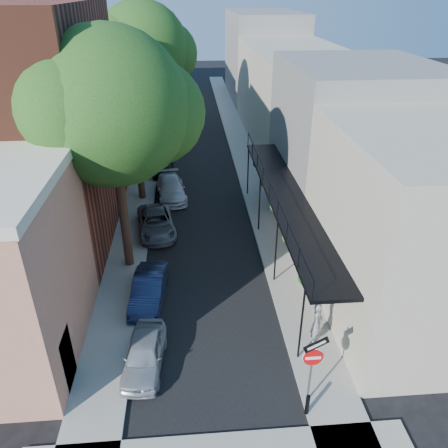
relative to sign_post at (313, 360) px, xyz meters
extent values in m
plane|color=black|center=(-3.16, -0.97, -2.04)|extent=(160.00, 160.00, 0.00)
cube|color=black|center=(-3.16, 29.03, -2.03)|extent=(6.00, 64.00, 0.01)
cube|color=gray|center=(-7.16, 29.03, -1.98)|extent=(2.00, 64.00, 0.12)
cube|color=gray|center=(0.84, 29.03, -1.98)|extent=(2.00, 64.00, 0.12)
cube|color=beige|center=(-8.21, 1.53, -0.84)|extent=(0.10, 1.20, 2.20)
cube|color=brown|center=(-13.16, 13.03, 3.96)|extent=(10.00, 12.00, 12.00)
cube|color=gray|center=(-8.18, 13.03, 5.96)|extent=(0.06, 7.00, 4.00)
cube|color=gray|center=(-12.16, 25.03, 2.46)|extent=(8.00, 12.00, 9.00)
cube|color=#B8AB97|center=(-12.16, 39.03, 2.96)|extent=(8.00, 16.00, 10.00)
cube|color=tan|center=(-12.16, 53.03, 1.96)|extent=(8.00, 12.00, 8.00)
cube|color=#B8AB97|center=(5.84, 4.53, 1.96)|extent=(8.00, 9.00, 8.00)
cube|color=gray|center=(5.84, 14.03, 2.46)|extent=(8.00, 10.00, 9.00)
cube|color=#B8AB97|center=(5.84, 29.03, 1.96)|extent=(8.00, 20.00, 8.00)
cube|color=gray|center=(5.84, 47.03, 2.96)|extent=(8.00, 16.00, 10.00)
cube|color=black|center=(1.04, 9.03, 1.46)|extent=(2.00, 16.00, 0.15)
cube|color=black|center=(0.09, 9.03, 2.34)|extent=(0.05, 16.00, 0.05)
cylinder|color=black|center=(0.14, 2.03, -0.23)|extent=(0.08, 0.08, 3.40)
cylinder|color=black|center=(0.14, 17.03, -0.23)|extent=(0.08, 0.08, 3.40)
sphere|color=#1E4413|center=(0.44, 3.03, 1.01)|extent=(0.60, 0.60, 0.60)
sphere|color=#1E4413|center=(0.44, 9.03, 1.01)|extent=(0.60, 0.60, 0.60)
sphere|color=#1E4413|center=(0.44, 15.03, 1.01)|extent=(0.60, 0.60, 0.60)
cylinder|color=#595B60|center=(-0.01, 0.03, -0.59)|extent=(0.07, 0.07, 2.90)
cylinder|color=red|center=(-0.01, -0.01, 0.11)|extent=(0.66, 0.04, 0.66)
cube|color=white|center=(-0.01, -0.04, 0.11)|extent=(0.50, 0.02, 0.10)
cylinder|color=white|center=(-0.01, 0.01, 0.11)|extent=(0.70, 0.02, 0.70)
cube|color=black|center=(0.04, -0.02, 0.66)|extent=(0.89, 0.15, 0.58)
cube|color=white|center=(0.04, -0.05, 0.66)|extent=(0.60, 0.10, 0.31)
cylinder|color=black|center=(-0.16, -0.47, -1.52)|extent=(0.14, 0.14, 0.80)
cylinder|color=#352215|center=(-6.96, 9.03, 1.46)|extent=(0.44, 0.44, 7.00)
sphere|color=#1E4413|center=(-6.96, 9.03, 5.98)|extent=(6.80, 6.80, 6.80)
sphere|color=#1E4413|center=(-5.26, 10.05, 5.48)|extent=(4.76, 4.76, 4.76)
cylinder|color=#352215|center=(-6.96, 17.03, 1.11)|extent=(0.44, 0.44, 6.30)
sphere|color=#1E4413|center=(-6.96, 17.03, 5.16)|extent=(6.00, 6.00, 6.00)
sphere|color=#1E4413|center=(-5.46, 17.93, 4.66)|extent=(4.20, 4.20, 4.20)
cylinder|color=#352215|center=(-6.96, 26.03, 1.64)|extent=(0.44, 0.44, 7.35)
sphere|color=#1E4413|center=(-6.96, 26.03, 6.36)|extent=(7.00, 7.00, 7.00)
sphere|color=#1E4413|center=(-5.21, 27.08, 5.86)|extent=(4.90, 4.90, 4.90)
imported|color=#9299A2|center=(-5.64, 2.16, -1.45)|extent=(1.67, 3.55, 1.18)
imported|color=#141E40|center=(-5.76, 6.07, -1.41)|extent=(1.62, 3.87, 1.24)
imported|color=slate|center=(-5.76, 12.39, -1.43)|extent=(2.60, 4.61, 1.22)
imported|color=silver|center=(-5.02, 17.07, -1.40)|extent=(2.32, 4.58, 1.27)
imported|color=black|center=(-5.75, 21.53, -1.37)|extent=(1.63, 3.92, 1.33)
imported|color=gray|center=(1.00, 2.78, -0.98)|extent=(0.67, 0.80, 1.87)
camera|label=1|loc=(-3.68, -9.92, 10.51)|focal=35.00mm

